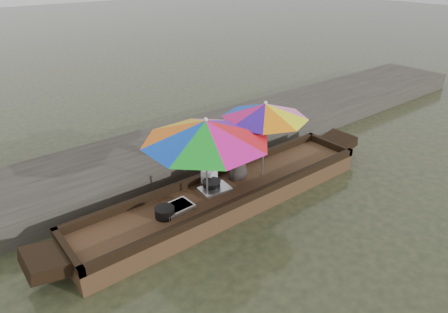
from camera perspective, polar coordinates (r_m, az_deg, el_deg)
water at (r=7.74m, az=0.46°, el=-6.90°), size 80.00×80.00×0.00m
dock at (r=9.21m, az=-8.13°, el=0.41°), size 22.00×2.20×0.50m
boat_hull at (r=7.65m, az=0.47°, el=-5.80°), size 6.11×1.20×0.35m
cooking_pot at (r=6.83m, az=-8.46°, el=-7.90°), size 0.34×0.34×0.18m
tray_crayfish at (r=6.98m, az=-6.80°, el=-7.34°), size 0.58×0.42×0.09m
tray_scallop at (r=7.49m, az=-1.32°, el=-4.70°), size 0.60×0.45×0.06m
charcoal_grill at (r=7.53m, az=-1.78°, el=-4.11°), size 0.33×0.33×0.15m
supply_bag at (r=7.75m, az=-2.11°, el=-2.71°), size 0.35×0.32×0.26m
vendor at (r=7.65m, az=2.02°, el=0.31°), size 0.54×0.36×1.07m
umbrella_bow at (r=6.93m, az=-2.51°, el=-0.43°), size 2.88×2.88×1.55m
umbrella_stern at (r=7.73m, az=5.71°, el=2.42°), size 1.66×1.66×1.55m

